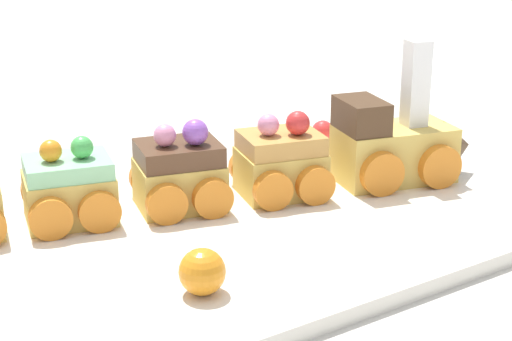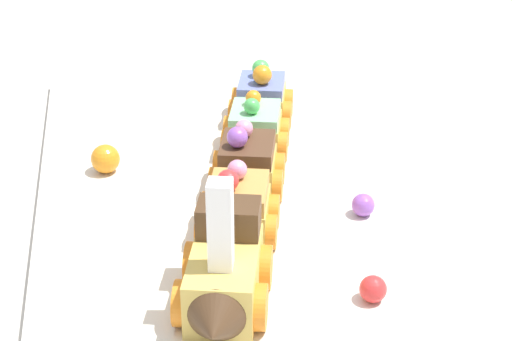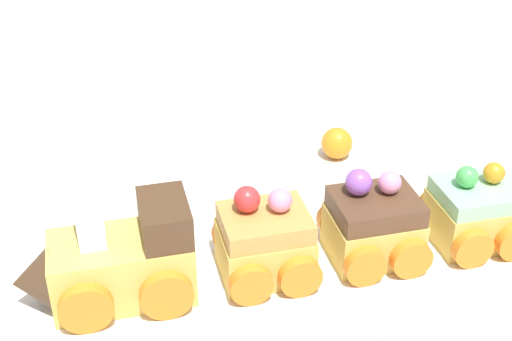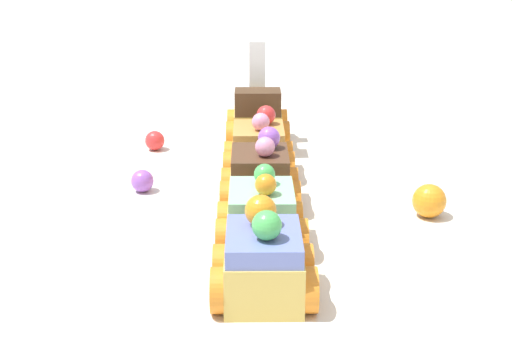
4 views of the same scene
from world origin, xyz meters
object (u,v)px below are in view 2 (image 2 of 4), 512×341
(cake_car_caramel, at_px, (238,210))
(cake_car_blueberry, at_px, (261,99))
(cake_car_chocolate, at_px, (247,166))
(gumball_purple, at_px, (363,205))
(gumball_red, at_px, (373,289))
(cake_car_mint, at_px, (255,131))
(gumball_orange, at_px, (105,159))
(cake_train_locomotive, at_px, (223,277))

(cake_car_caramel, xyz_separation_m, cake_car_blueberry, (-0.24, 0.06, 0.00))
(cake_car_chocolate, xyz_separation_m, gumball_purple, (0.07, 0.10, -0.02))
(gumball_red, xyz_separation_m, gumball_purple, (-0.13, 0.03, -0.00))
(cake_car_caramel, bearing_deg, cake_car_mint, 179.94)
(gumball_red, height_order, gumball_purple, same)
(cake_car_blueberry, bearing_deg, gumball_purple, 28.50)
(gumball_orange, bearing_deg, gumball_red, 38.67)
(gumball_red, bearing_deg, cake_car_caramel, -141.76)
(cake_car_chocolate, relative_size, gumball_red, 3.83)
(cake_train_locomotive, height_order, cake_car_chocolate, cake_train_locomotive)
(cake_car_chocolate, height_order, gumball_orange, cake_car_chocolate)
(cake_car_mint, bearing_deg, cake_car_chocolate, -0.18)
(cake_train_locomotive, bearing_deg, cake_car_mint, -179.97)
(cake_car_chocolate, relative_size, cake_car_blueberry, 1.00)
(cake_car_mint, bearing_deg, gumball_purple, 41.91)
(cake_car_blueberry, bearing_deg, cake_train_locomotive, -0.00)
(cake_car_caramel, height_order, cake_car_blueberry, same)
(cake_car_caramel, distance_m, cake_car_chocolate, 0.08)
(cake_car_mint, xyz_separation_m, cake_car_blueberry, (-0.08, 0.02, 0.00))
(cake_train_locomotive, distance_m, cake_car_blueberry, 0.36)
(cake_car_caramel, height_order, gumball_orange, cake_car_caramel)
(cake_car_blueberry, bearing_deg, cake_car_mint, -0.10)
(gumball_orange, relative_size, gumball_red, 1.34)
(gumball_orange, bearing_deg, cake_car_caramel, 39.02)
(cake_car_caramel, xyz_separation_m, gumball_red, (0.12, 0.09, -0.01))
(cake_car_chocolate, bearing_deg, cake_train_locomotive, 0.12)
(cake_train_locomotive, bearing_deg, gumball_purple, 143.96)
(cake_train_locomotive, bearing_deg, cake_car_chocolate, -179.88)
(gumball_purple, bearing_deg, cake_car_mint, -152.67)
(cake_car_caramel, bearing_deg, cake_train_locomotive, 0.16)
(cake_car_blueberry, bearing_deg, gumball_red, 18.96)
(cake_car_mint, bearing_deg, cake_car_caramel, -0.06)
(cake_car_mint, bearing_deg, gumball_red, 24.34)
(cake_car_caramel, distance_m, gumball_orange, 0.18)
(cake_train_locomotive, height_order, cake_car_blueberry, cake_train_locomotive)
(gumball_red, relative_size, gumball_purple, 1.02)
(cake_train_locomotive, height_order, cake_car_caramel, cake_train_locomotive)
(cake_train_locomotive, distance_m, gumball_orange, 0.27)
(cake_car_mint, bearing_deg, cake_train_locomotive, 0.03)
(cake_car_caramel, bearing_deg, cake_car_chocolate, -179.94)
(cake_car_blueberry, height_order, gumball_red, cake_car_blueberry)
(cake_car_caramel, relative_size, cake_car_mint, 1.00)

